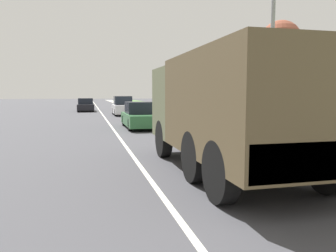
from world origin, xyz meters
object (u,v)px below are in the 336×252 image
(military_truck, at_px, (230,106))
(car_nearest_ahead, at_px, (141,116))
(car_second_ahead, at_px, (123,107))
(pickup_truck, at_px, (324,124))
(lamp_post, at_px, (268,8))
(car_third_ahead, at_px, (86,105))

(military_truck, relative_size, car_nearest_ahead, 1.50)
(military_truck, relative_size, car_second_ahead, 1.67)
(military_truck, height_order, car_nearest_ahead, military_truck)
(car_nearest_ahead, xyz_separation_m, car_second_ahead, (0.19, 11.31, 0.09))
(car_nearest_ahead, height_order, car_second_ahead, car_second_ahead)
(car_nearest_ahead, xyz_separation_m, pickup_truck, (5.29, -8.49, 0.18))
(car_nearest_ahead, bearing_deg, lamp_post, -70.53)
(military_truck, bearing_deg, car_second_ahead, 90.71)
(car_second_ahead, height_order, car_third_ahead, car_second_ahead)
(car_second_ahead, bearing_deg, lamp_post, -81.95)
(car_third_ahead, bearing_deg, lamp_post, -77.38)
(car_third_ahead, bearing_deg, military_truck, -83.16)
(pickup_truck, bearing_deg, military_truck, -151.74)
(pickup_truck, bearing_deg, car_third_ahead, 107.13)
(car_second_ahead, relative_size, car_third_ahead, 0.94)
(military_truck, xyz_separation_m, car_second_ahead, (-0.28, 22.39, -0.88))
(lamp_post, bearing_deg, car_third_ahead, 102.62)
(military_truck, distance_m, lamp_post, 4.83)
(pickup_truck, xyz_separation_m, lamp_post, (-2.32, 0.07, 3.94))
(car_second_ahead, height_order, pickup_truck, pickup_truck)
(car_second_ahead, distance_m, lamp_post, 20.33)
(car_nearest_ahead, distance_m, car_second_ahead, 11.31)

